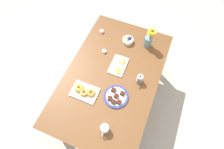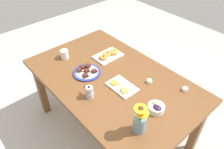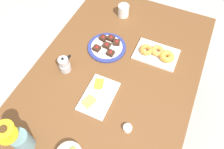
# 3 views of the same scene
# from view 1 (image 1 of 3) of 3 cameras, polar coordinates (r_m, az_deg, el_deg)

# --- Properties ---
(ground_plane) EXTENTS (6.00, 6.00, 0.00)m
(ground_plane) POSITION_cam_1_polar(r_m,az_deg,el_deg) (2.61, 0.00, -7.94)
(ground_plane) COLOR #B7B2A8
(dining_table) EXTENTS (1.60, 1.00, 0.74)m
(dining_table) POSITION_cam_1_polar(r_m,az_deg,el_deg) (2.00, 0.00, -1.66)
(dining_table) COLOR brown
(dining_table) RESTS_ON ground_plane
(coffee_mug) EXTENTS (0.12, 0.08, 0.09)m
(coffee_mug) POSITION_cam_1_polar(r_m,az_deg,el_deg) (1.70, -2.39, -17.28)
(coffee_mug) COLOR white
(coffee_mug) RESTS_ON dining_table
(grape_bowl) EXTENTS (0.13, 0.13, 0.07)m
(grape_bowl) POSITION_cam_1_polar(r_m,az_deg,el_deg) (2.17, 5.35, 11.07)
(grape_bowl) COLOR white
(grape_bowl) RESTS_ON dining_table
(cheese_platter) EXTENTS (0.26, 0.17, 0.03)m
(cheese_platter) POSITION_cam_1_polar(r_m,az_deg,el_deg) (1.98, 2.21, 2.97)
(cheese_platter) COLOR white
(cheese_platter) RESTS_ON dining_table
(croissant_platter) EXTENTS (0.19, 0.28, 0.05)m
(croissant_platter) POSITION_cam_1_polar(r_m,az_deg,el_deg) (1.85, -9.05, -5.43)
(croissant_platter) COLOR white
(croissant_platter) RESTS_ON dining_table
(jam_cup_honey) EXTENTS (0.05, 0.05, 0.03)m
(jam_cup_honey) POSITION_cam_1_polar(r_m,az_deg,el_deg) (2.08, -2.59, 7.58)
(jam_cup_honey) COLOR white
(jam_cup_honey) RESTS_ON dining_table
(jam_cup_berry) EXTENTS (0.05, 0.05, 0.03)m
(jam_cup_berry) POSITION_cam_1_polar(r_m,az_deg,el_deg) (2.27, -3.40, 13.89)
(jam_cup_berry) COLOR white
(jam_cup_berry) RESTS_ON dining_table
(dessert_plate) EXTENTS (0.26, 0.26, 0.05)m
(dessert_plate) POSITION_cam_1_polar(r_m,az_deg,el_deg) (1.82, 1.35, -7.22)
(dessert_plate) COLOR navy
(dessert_plate) RESTS_ON dining_table
(flower_vase) EXTENTS (0.11, 0.11, 0.25)m
(flower_vase) POSITION_cam_1_polar(r_m,az_deg,el_deg) (2.12, 11.76, 10.82)
(flower_vase) COLOR #6B939E
(flower_vase) RESTS_ON dining_table
(moka_pot) EXTENTS (0.11, 0.07, 0.12)m
(moka_pot) POSITION_cam_1_polar(r_m,az_deg,el_deg) (1.88, 9.03, -1.40)
(moka_pot) COLOR #B7B7BC
(moka_pot) RESTS_ON dining_table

